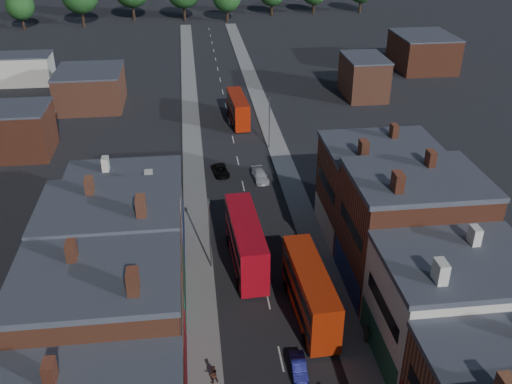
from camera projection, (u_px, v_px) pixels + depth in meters
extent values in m
cube|color=gray|center=(194.00, 182.00, 77.50)|extent=(3.00, 200.00, 0.12)
cube|color=gray|center=(288.00, 176.00, 78.87)|extent=(3.00, 200.00, 0.12)
cylinder|color=slate|center=(210.00, 235.00, 58.28)|extent=(0.16, 0.16, 8.00)
cube|color=slate|center=(208.00, 201.00, 56.39)|extent=(0.25, 0.70, 0.25)
cylinder|color=slate|center=(269.00, 124.00, 85.62)|extent=(0.16, 0.16, 8.00)
cube|color=slate|center=(270.00, 98.00, 83.72)|extent=(0.25, 0.70, 0.25)
cube|color=red|center=(246.00, 242.00, 59.29)|extent=(3.38, 12.46, 4.94)
cube|color=black|center=(246.00, 249.00, 59.75)|extent=(3.39, 11.48, 1.01)
cube|color=black|center=(246.00, 232.00, 58.74)|extent=(3.39, 11.48, 1.01)
cylinder|color=black|center=(238.00, 284.00, 56.75)|extent=(0.39, 1.14, 1.12)
cylinder|color=black|center=(266.00, 281.00, 57.16)|extent=(0.39, 1.14, 1.12)
cylinder|color=black|center=(228.00, 241.00, 63.61)|extent=(0.39, 1.14, 1.12)
cylinder|color=black|center=(253.00, 239.00, 64.02)|extent=(0.39, 1.14, 1.12)
cube|color=red|center=(310.00, 291.00, 52.26)|extent=(3.21, 11.95, 4.74)
cube|color=black|center=(309.00, 299.00, 52.69)|extent=(3.22, 11.01, 0.97)
cube|color=black|center=(310.00, 281.00, 51.72)|extent=(3.22, 11.01, 0.97)
cylinder|color=black|center=(304.00, 339.00, 49.81)|extent=(0.37, 1.09, 1.08)
cylinder|color=black|center=(334.00, 336.00, 50.20)|extent=(0.37, 1.09, 1.08)
cylinder|color=black|center=(286.00, 286.00, 56.40)|extent=(0.37, 1.09, 1.08)
cylinder|color=black|center=(313.00, 284.00, 56.79)|extent=(0.37, 1.09, 1.08)
cube|color=#981A06|center=(238.00, 109.00, 95.83)|extent=(3.02, 10.90, 4.31)
cube|color=black|center=(238.00, 113.00, 96.23)|extent=(3.04, 10.04, 0.88)
cube|color=black|center=(238.00, 103.00, 95.35)|extent=(3.04, 10.04, 0.88)
cylinder|color=black|center=(234.00, 128.00, 93.61)|extent=(0.35, 0.99, 0.98)
cylinder|color=black|center=(249.00, 127.00, 93.98)|extent=(0.35, 0.99, 0.98)
cylinder|color=black|center=(228.00, 113.00, 99.59)|extent=(0.35, 0.99, 0.98)
cylinder|color=black|center=(242.00, 112.00, 99.96)|extent=(0.35, 0.99, 0.98)
imported|color=navy|center=(299.00, 367.00, 46.89)|extent=(1.37, 3.54, 1.15)
imported|color=black|center=(221.00, 171.00, 79.30)|extent=(2.51, 4.45, 1.17)
imported|color=white|center=(260.00, 176.00, 77.75)|extent=(2.24, 4.57, 1.28)
imported|color=#46251C|center=(213.00, 374.00, 45.71)|extent=(0.89, 0.65, 1.65)
imported|color=#5D5A50|center=(366.00, 333.00, 49.67)|extent=(0.82, 1.26, 1.98)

